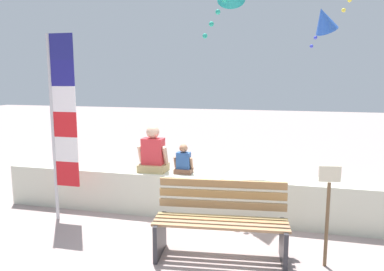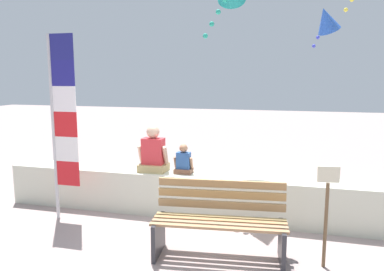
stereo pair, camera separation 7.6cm
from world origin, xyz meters
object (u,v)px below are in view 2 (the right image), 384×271
(park_bench, at_px, (219,223))
(sign_post, at_px, (327,208))
(kite_blue, at_px, (326,20))
(flag_banner, at_px, (61,118))
(person_adult, at_px, (153,153))
(person_child, at_px, (184,162))

(park_bench, height_order, sign_post, sign_post)
(park_bench, distance_m, kite_blue, 5.66)
(flag_banner, xyz_separation_m, sign_post, (3.70, -0.53, -0.85))
(flag_banner, distance_m, kite_blue, 5.92)
(park_bench, bearing_deg, kite_blue, 72.75)
(flag_banner, xyz_separation_m, kite_blue, (3.92, 4.05, 1.81))
(park_bench, relative_size, person_adult, 2.23)
(kite_blue, relative_size, sign_post, 0.78)
(person_adult, xyz_separation_m, flag_banner, (-1.18, -0.68, 0.61))
(person_adult, height_order, kite_blue, kite_blue)
(person_child, distance_m, flag_banner, 1.94)
(kite_blue, height_order, sign_post, kite_blue)
(person_child, xyz_separation_m, kite_blue, (2.24, 3.37, 2.53))
(person_adult, xyz_separation_m, kite_blue, (2.74, 3.37, 2.42))
(park_bench, relative_size, kite_blue, 1.78)
(flag_banner, height_order, sign_post, flag_banner)
(sign_post, bearing_deg, park_bench, -178.74)
(person_adult, distance_m, person_child, 0.51)
(flag_banner, bearing_deg, sign_post, -8.20)
(park_bench, height_order, person_adult, person_adult)
(park_bench, height_order, person_child, person_child)
(person_adult, relative_size, flag_banner, 0.27)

